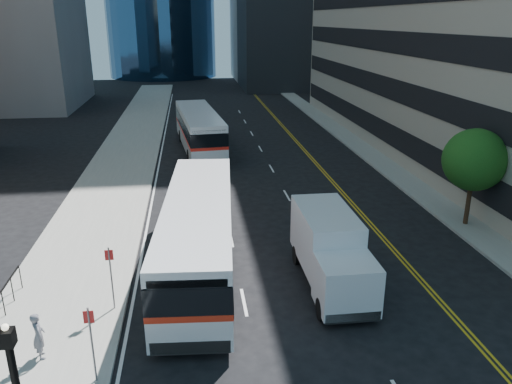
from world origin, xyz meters
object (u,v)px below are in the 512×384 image
(bus_front, at_px, (199,232))
(box_truck, at_px, (330,251))
(bus_rear, at_px, (199,129))
(pedestrian, at_px, (39,336))
(street_tree, at_px, (475,160))

(bus_front, xyz_separation_m, box_truck, (5.25, -2.04, -0.23))
(bus_front, xyz_separation_m, bus_rear, (0.50, 21.31, -0.02))
(box_truck, height_order, pedestrian, box_truck)
(bus_front, height_order, pedestrian, bus_front)
(bus_front, relative_size, pedestrian, 8.11)
(street_tree, distance_m, bus_rear, 22.83)
(bus_rear, height_order, pedestrian, bus_rear)
(street_tree, xyz_separation_m, bus_rear, (-13.61, 18.23, -1.87))
(street_tree, relative_size, bus_front, 0.40)
(bus_front, bearing_deg, street_tree, 16.46)
(street_tree, height_order, bus_rear, street_tree)
(street_tree, height_order, bus_front, street_tree)
(bus_front, bearing_deg, box_truck, -17.09)
(street_tree, bearing_deg, pedestrian, -155.92)
(bus_front, distance_m, pedestrian, 7.67)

